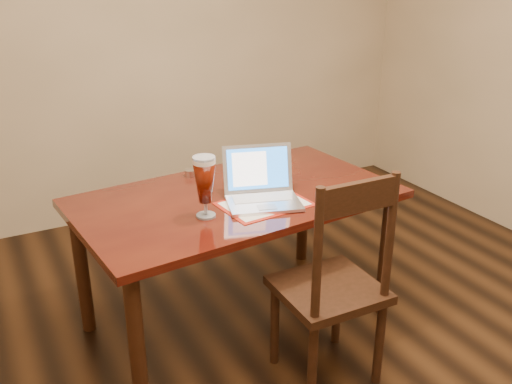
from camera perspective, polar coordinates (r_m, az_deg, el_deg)
room_shell at (r=2.16m, az=9.90°, el=17.74°), size 4.51×5.01×2.71m
dining_table at (r=3.01m, az=-1.94°, el=-1.78°), size 1.74×1.08×1.08m
dining_chair at (r=2.70m, az=7.73°, el=-9.34°), size 0.47×0.45×1.09m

